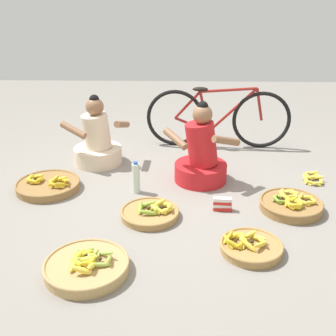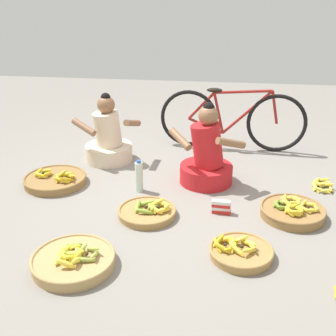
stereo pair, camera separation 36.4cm
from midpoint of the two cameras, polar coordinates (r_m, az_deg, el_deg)
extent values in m
plane|color=gray|center=(3.97, -2.55, -3.53)|extent=(10.00, 10.00, 0.00)
cylinder|color=red|center=(4.19, 1.96, -0.61)|extent=(0.52, 0.52, 0.18)
cylinder|color=red|center=(4.08, 2.02, 3.24)|extent=(0.35, 0.30, 0.46)
sphere|color=#8C6042|center=(3.98, 2.08, 7.22)|extent=(0.19, 0.19, 0.19)
sphere|color=black|center=(3.96, 2.10, 8.28)|extent=(0.10, 0.10, 0.10)
cylinder|color=#8C6042|center=(3.97, -1.62, 3.96)|extent=(0.25, 0.28, 0.16)
cylinder|color=#8C6042|center=(3.93, 5.27, 3.66)|extent=(0.30, 0.22, 0.16)
cylinder|color=beige|center=(4.70, -11.64, 1.68)|extent=(0.52, 0.52, 0.18)
cylinder|color=beige|center=(4.61, -11.92, 4.85)|extent=(0.39, 0.38, 0.39)
sphere|color=#8C6042|center=(4.53, -12.21, 8.09)|extent=(0.19, 0.19, 0.19)
sphere|color=black|center=(4.51, -12.29, 9.02)|extent=(0.10, 0.10, 0.10)
cylinder|color=#8C6042|center=(4.47, -15.01, 4.94)|extent=(0.31, 0.20, 0.16)
cylinder|color=#8C6042|center=(4.55, -8.56, 5.83)|extent=(0.14, 0.32, 0.16)
torus|color=black|center=(5.06, -1.11, 6.75)|extent=(0.69, 0.08, 0.68)
torus|color=black|center=(5.06, 10.54, 6.36)|extent=(0.69, 0.08, 0.68)
cylinder|color=maroon|center=(5.00, 6.67, 7.74)|extent=(0.55, 0.06, 0.55)
cylinder|color=maroon|center=(5.01, 2.91, 7.58)|extent=(0.15, 0.04, 0.49)
cylinder|color=maroon|center=(4.94, 6.10, 10.43)|extent=(0.65, 0.07, 0.08)
cylinder|color=maroon|center=(5.06, 1.22, 5.86)|extent=(0.42, 0.06, 0.18)
cylinder|color=maroon|center=(5.00, 0.55, 8.49)|extent=(0.32, 0.05, 0.35)
cylinder|color=maroon|center=(5.00, 10.24, 8.43)|extent=(0.11, 0.04, 0.38)
ellipsoid|color=black|center=(4.94, 2.27, 10.60)|extent=(0.18, 0.08, 0.05)
cylinder|color=#A87F47|center=(3.59, -5.41, -6.31)|extent=(0.48, 0.48, 0.05)
torus|color=#A87F47|center=(3.57, -5.42, -5.93)|extent=(0.50, 0.50, 0.02)
ellipsoid|color=yellow|center=(3.56, -2.76, -5.32)|extent=(0.04, 0.15, 0.09)
ellipsoid|color=yellow|center=(3.61, -3.25, -5.00)|extent=(0.15, 0.10, 0.06)
ellipsoid|color=yellow|center=(3.61, -4.14, -4.84)|extent=(0.15, 0.10, 0.09)
ellipsoid|color=yellow|center=(3.61, -4.51, -5.07)|extent=(0.12, 0.14, 0.07)
ellipsoid|color=yellow|center=(3.54, -4.70, -5.68)|extent=(0.11, 0.14, 0.07)
ellipsoid|color=yellow|center=(3.51, -4.21, -5.83)|extent=(0.15, 0.08, 0.08)
ellipsoid|color=yellow|center=(3.52, -3.10, -5.82)|extent=(0.13, 0.13, 0.06)
sphere|color=#382D19|center=(3.57, -3.79, -5.40)|extent=(0.03, 0.03, 0.03)
ellipsoid|color=#8CAD38|center=(3.55, -4.48, -5.58)|extent=(0.05, 0.16, 0.08)
ellipsoid|color=#8CAD38|center=(3.62, -5.69, -4.99)|extent=(0.16, 0.07, 0.07)
ellipsoid|color=#8CAD38|center=(3.57, -6.71, -5.46)|extent=(0.04, 0.16, 0.08)
ellipsoid|color=#8CAD38|center=(3.50, -5.68, -6.11)|extent=(0.16, 0.04, 0.06)
sphere|color=#382D19|center=(3.56, -5.59, -5.53)|extent=(0.03, 0.03, 0.03)
cylinder|color=olive|center=(4.24, -18.33, -2.40)|extent=(0.60, 0.60, 0.07)
torus|color=olive|center=(4.23, -18.38, -1.98)|extent=(0.61, 0.61, 0.02)
ellipsoid|color=gold|center=(4.13, -16.16, -1.78)|extent=(0.06, 0.15, 0.09)
ellipsoid|color=gold|center=(4.18, -16.40, -1.65)|extent=(0.15, 0.10, 0.06)
ellipsoid|color=gold|center=(4.20, -16.88, -1.52)|extent=(0.16, 0.04, 0.08)
ellipsoid|color=gold|center=(4.19, -17.64, -1.61)|extent=(0.12, 0.14, 0.09)
ellipsoid|color=gold|center=(4.14, -18.02, -2.07)|extent=(0.08, 0.16, 0.07)
ellipsoid|color=gold|center=(4.08, -17.40, -2.33)|extent=(0.16, 0.04, 0.08)
ellipsoid|color=gold|center=(4.08, -16.70, -2.19)|extent=(0.14, 0.13, 0.09)
sphere|color=#382D19|center=(4.14, -17.08, -1.96)|extent=(0.03, 0.03, 0.03)
ellipsoid|color=gold|center=(4.25, -19.32, -1.56)|extent=(0.07, 0.13, 0.07)
ellipsoid|color=gold|center=(4.32, -19.54, -1.15)|extent=(0.13, 0.07, 0.08)
ellipsoid|color=gold|center=(4.31, -20.56, -1.39)|extent=(0.06, 0.13, 0.07)
ellipsoid|color=gold|center=(4.23, -20.23, -1.78)|extent=(0.13, 0.05, 0.07)
sphere|color=#382D19|center=(4.28, -19.94, -1.47)|extent=(0.03, 0.03, 0.03)
cylinder|color=olive|center=(3.78, 13.68, -5.08)|extent=(0.53, 0.53, 0.08)
torus|color=olive|center=(3.76, 13.73, -4.57)|extent=(0.54, 0.54, 0.02)
ellipsoid|color=yellow|center=(3.80, 16.50, -4.21)|extent=(0.03, 0.13, 0.06)
ellipsoid|color=yellow|center=(3.84, 15.64, -3.88)|extent=(0.14, 0.06, 0.05)
ellipsoid|color=yellow|center=(3.80, 14.87, -3.94)|extent=(0.10, 0.12, 0.07)
ellipsoid|color=yellow|center=(3.74, 15.21, -4.56)|extent=(0.12, 0.11, 0.05)
ellipsoid|color=yellow|center=(3.74, 16.19, -4.62)|extent=(0.13, 0.08, 0.05)
sphere|color=#382D19|center=(3.78, 15.65, -4.22)|extent=(0.03, 0.03, 0.03)
ellipsoid|color=yellow|center=(3.82, 14.30, -3.70)|extent=(0.05, 0.14, 0.06)
ellipsoid|color=yellow|center=(3.86, 13.87, -3.33)|extent=(0.13, 0.12, 0.07)
ellipsoid|color=yellow|center=(3.87, 13.30, -3.23)|extent=(0.14, 0.04, 0.07)
ellipsoid|color=yellow|center=(3.82, 12.57, -3.49)|extent=(0.07, 0.14, 0.08)
ellipsoid|color=yellow|center=(3.78, 12.82, -3.78)|extent=(0.11, 0.13, 0.09)
ellipsoid|color=yellow|center=(3.76, 13.31, -4.03)|extent=(0.14, 0.08, 0.07)
ellipsoid|color=yellow|center=(3.78, 14.02, -3.90)|extent=(0.14, 0.10, 0.09)
sphere|color=#382D19|center=(3.82, 13.44, -3.62)|extent=(0.03, 0.03, 0.03)
ellipsoid|color=olive|center=(3.74, 13.14, -4.22)|extent=(0.06, 0.12, 0.06)
ellipsoid|color=olive|center=(3.79, 12.54, -3.86)|extent=(0.12, 0.07, 0.05)
ellipsoid|color=olive|center=(3.76, 11.65, -4.03)|extent=(0.08, 0.12, 0.05)
ellipsoid|color=olive|center=(3.71, 11.84, -4.34)|extent=(0.09, 0.11, 0.06)
ellipsoid|color=olive|center=(3.70, 12.64, -4.54)|extent=(0.12, 0.05, 0.05)
sphere|color=#382D19|center=(3.74, 12.38, -4.14)|extent=(0.03, 0.03, 0.03)
ellipsoid|color=yellow|center=(3.69, 14.72, -4.71)|extent=(0.06, 0.13, 0.07)
ellipsoid|color=yellow|center=(3.71, 14.43, -4.50)|extent=(0.11, 0.11, 0.07)
ellipsoid|color=yellow|center=(3.71, 13.61, -4.39)|extent=(0.13, 0.07, 0.08)
ellipsoid|color=yellow|center=(3.68, 13.20, -4.58)|extent=(0.09, 0.12, 0.08)
ellipsoid|color=yellow|center=(3.64, 13.43, -4.97)|extent=(0.10, 0.12, 0.08)
ellipsoid|color=yellow|center=(3.63, 14.11, -5.14)|extent=(0.12, 0.04, 0.08)
ellipsoid|color=yellow|center=(3.64, 14.49, -5.07)|extent=(0.12, 0.09, 0.08)
sphere|color=#382D19|center=(3.68, 13.97, -4.79)|extent=(0.03, 0.03, 0.03)
cylinder|color=#A87F47|center=(3.17, 7.95, -10.79)|extent=(0.45, 0.45, 0.06)
torus|color=#A87F47|center=(3.16, 7.99, -10.35)|extent=(0.47, 0.47, 0.02)
ellipsoid|color=yellow|center=(3.16, 9.27, -9.71)|extent=(0.06, 0.16, 0.08)
ellipsoid|color=yellow|center=(3.19, 8.78, -9.40)|extent=(0.14, 0.13, 0.07)
ellipsoid|color=yellow|center=(3.19, 7.57, -9.16)|extent=(0.16, 0.08, 0.09)
ellipsoid|color=yellow|center=(3.13, 6.78, -9.84)|extent=(0.04, 0.16, 0.08)
ellipsoid|color=yellow|center=(3.09, 7.41, -10.37)|extent=(0.14, 0.12, 0.10)
ellipsoid|color=yellow|center=(3.11, 9.04, -10.36)|extent=(0.14, 0.13, 0.08)
sphere|color=#382D19|center=(3.14, 8.05, -9.93)|extent=(0.03, 0.03, 0.03)
ellipsoid|color=gold|center=(3.15, 6.95, -9.65)|extent=(0.06, 0.14, 0.08)
ellipsoid|color=gold|center=(3.19, 6.32, -9.29)|extent=(0.14, 0.09, 0.07)
ellipsoid|color=gold|center=(3.19, 5.70, -9.21)|extent=(0.14, 0.04, 0.07)
ellipsoid|color=gold|center=(3.16, 4.89, -9.44)|extent=(0.10, 0.13, 0.08)
ellipsoid|color=gold|center=(3.11, 4.85, -10.04)|extent=(0.09, 0.14, 0.09)
ellipsoid|color=gold|center=(3.09, 5.59, -10.37)|extent=(0.14, 0.07, 0.09)
ellipsoid|color=gold|center=(3.11, 6.69, -10.36)|extent=(0.12, 0.12, 0.06)
sphere|color=#382D19|center=(3.14, 5.85, -9.88)|extent=(0.03, 0.03, 0.03)
cylinder|color=tan|center=(3.03, -14.46, -13.07)|extent=(0.57, 0.57, 0.08)
torus|color=tan|center=(3.01, -14.53, -12.49)|extent=(0.59, 0.59, 0.02)
ellipsoid|color=#9EB747|center=(2.97, -11.54, -12.06)|extent=(0.03, 0.14, 0.07)
ellipsoid|color=#9EB747|center=(3.02, -11.92, -11.36)|extent=(0.13, 0.09, 0.08)
ellipsoid|color=#9EB747|center=(3.02, -13.63, -11.64)|extent=(0.09, 0.14, 0.06)
ellipsoid|color=#9EB747|center=(2.97, -13.89, -12.20)|extent=(0.09, 0.14, 0.08)
ellipsoid|color=#9EB747|center=(2.94, -12.69, -12.77)|extent=(0.14, 0.06, 0.05)
sphere|color=#382D19|center=(2.99, -12.71, -12.02)|extent=(0.03, 0.03, 0.03)
ellipsoid|color=olive|center=(3.03, -13.57, -11.48)|extent=(0.05, 0.12, 0.06)
ellipsoid|color=olive|center=(3.08, -14.45, -10.97)|extent=(0.12, 0.05, 0.06)
ellipsoid|color=olive|center=(3.05, -15.50, -11.51)|extent=(0.05, 0.12, 0.06)
ellipsoid|color=olive|center=(3.00, -14.67, -12.07)|extent=(0.12, 0.05, 0.06)
sphere|color=#382D19|center=(3.04, -14.54, -11.47)|extent=(0.03, 0.03, 0.03)
ellipsoid|color=yellow|center=(2.98, -13.66, -11.99)|extent=(0.04, 0.14, 0.08)
ellipsoid|color=yellow|center=(3.03, -13.97, -11.52)|extent=(0.14, 0.10, 0.06)
ellipsoid|color=yellow|center=(3.05, -14.75, -11.31)|extent=(0.14, 0.07, 0.07)
ellipsoid|color=yellow|center=(3.04, -15.52, -11.53)|extent=(0.11, 0.13, 0.07)
ellipsoid|color=yellow|center=(3.01, -15.94, -12.07)|extent=(0.07, 0.14, 0.06)
ellipsoid|color=yellow|center=(2.96, -15.55, -12.53)|extent=(0.14, 0.09, 0.07)
ellipsoid|color=yellow|center=(2.95, -14.35, -12.50)|extent=(0.13, 0.11, 0.08)
sphere|color=#382D19|center=(3.00, -14.79, -11.98)|extent=(0.03, 0.03, 0.03)
ellipsoid|color=yellow|center=(2.92, -13.90, -12.82)|extent=(0.06, 0.15, 0.08)
ellipsoid|color=yellow|center=(3.00, -14.81, -12.03)|extent=(0.15, 0.05, 0.06)
ellipsoid|color=yellow|center=(2.97, -16.19, -12.56)|extent=(0.06, 0.15, 0.06)
ellipsoid|color=yellow|center=(2.89, -15.33, -13.32)|extent=(0.15, 0.05, 0.09)
sphere|color=#382D19|center=(2.95, -15.06, -12.70)|extent=(0.03, 0.03, 0.03)
ellipsoid|color=yellow|center=(4.37, 17.81, -1.76)|extent=(0.06, 0.16, 0.06)
ellipsoid|color=yellow|center=(4.41, 17.32, -1.27)|extent=(0.14, 0.13, 0.09)
ellipsoid|color=yellow|center=(4.41, 16.48, -1.26)|extent=(0.16, 0.06, 0.06)
ellipsoid|color=yellow|center=(4.36, 15.94, -1.59)|extent=(0.07, 0.16, 0.05)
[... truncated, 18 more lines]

